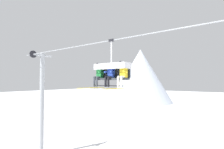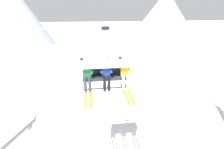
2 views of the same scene
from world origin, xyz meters
name	(u,v)px [view 1 (image 1 of 2)]	position (x,y,z in m)	size (l,w,h in m)	color
mountain_peak_west	(129,80)	(-32.92, 54.46, 6.49)	(13.55, 13.55, 12.97)	white
mountain_peak_central	(141,76)	(-18.44, 36.71, 7.52)	(17.46, 17.46, 15.04)	silver
lift_tower_near	(42,101)	(-8.13, -0.02, 4.31)	(0.36, 1.88, 8.29)	#9EA3A8
lift_cable	(121,39)	(0.07, -0.80, 8.01)	(18.40, 0.05, 0.05)	#9EA3A8
chairlift_chair	(112,69)	(-0.52, -0.73, 6.53)	(1.94, 0.74, 2.40)	#33383D
skier_green	(98,75)	(-1.28, -0.94, 6.26)	(0.48, 1.70, 1.34)	#23843D
skier_blue	(110,75)	(-0.52, -0.95, 6.24)	(0.46, 1.70, 1.23)	#2847B7
skier_yellow	(122,74)	(0.24, -0.94, 6.26)	(0.48, 1.70, 1.34)	yellow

